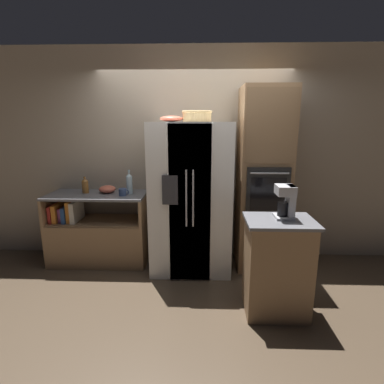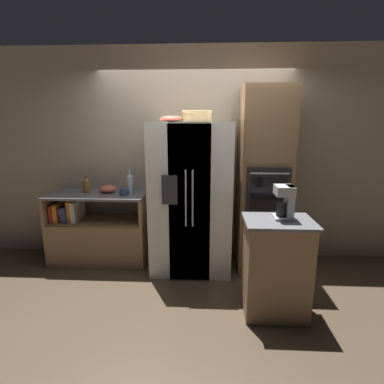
{
  "view_description": "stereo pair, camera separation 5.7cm",
  "coord_description": "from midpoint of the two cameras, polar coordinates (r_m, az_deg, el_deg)",
  "views": [
    {
      "loc": [
        0.11,
        -3.59,
        1.85
      ],
      "look_at": [
        -0.01,
        -0.05,
        1.02
      ],
      "focal_mm": 28.0,
      "sensor_mm": 36.0,
      "label": 1
    },
    {
      "loc": [
        0.17,
        -3.59,
        1.85
      ],
      "look_at": [
        -0.01,
        -0.05,
        1.02
      ],
      "focal_mm": 28.0,
      "sensor_mm": 36.0,
      "label": 2
    }
  ],
  "objects": [
    {
      "name": "wicker_basket",
      "position": [
        3.63,
        1.45,
        14.31
      ],
      "size": [
        0.36,
        0.36,
        0.13
      ],
      "color": "tan",
      "rests_on": "refrigerator"
    },
    {
      "name": "bottle_short",
      "position": [
        3.96,
        -11.34,
        1.65
      ],
      "size": [
        0.08,
        0.08,
        0.32
      ],
      "color": "silver",
      "rests_on": "counter_left"
    },
    {
      "name": "counter_left",
      "position": [
        4.27,
        -16.9,
        -7.94
      ],
      "size": [
        1.27,
        0.58,
        0.94
      ],
      "color": "#93704C",
      "rests_on": "ground_plane"
    },
    {
      "name": "bottle_tall",
      "position": [
        4.18,
        -19.15,
        1.28
      ],
      "size": [
        0.08,
        0.08,
        0.22
      ],
      "color": "brown",
      "rests_on": "counter_left"
    },
    {
      "name": "ground_plane",
      "position": [
        4.04,
        0.67,
        -14.02
      ],
      "size": [
        20.0,
        20.0,
        0.0
      ],
      "primitive_type": "plane",
      "color": "#4C3D2D"
    },
    {
      "name": "mixing_bowl",
      "position": [
        4.11,
        -15.31,
        0.59
      ],
      "size": [
        0.22,
        0.22,
        0.1
      ],
      "color": "#DB664C",
      "rests_on": "counter_left"
    },
    {
      "name": "wall_oven",
      "position": [
        3.85,
        13.81,
        2.08
      ],
      "size": [
        0.6,
        0.69,
        2.26
      ],
      "color": "#93704C",
      "rests_on": "ground_plane"
    },
    {
      "name": "mug",
      "position": [
        3.9,
        -12.54,
        0.04
      ],
      "size": [
        0.13,
        0.1,
        0.09
      ],
      "color": "#384C7A",
      "rests_on": "counter_left"
    },
    {
      "name": "island_counter",
      "position": [
        3.1,
        16.21,
        -13.56
      ],
      "size": [
        0.64,
        0.49,
        0.96
      ],
      "color": "#93704C",
      "rests_on": "ground_plane"
    },
    {
      "name": "coffee_maker",
      "position": [
        2.93,
        17.95,
        -1.61
      ],
      "size": [
        0.17,
        0.19,
        0.32
      ],
      "color": "#B2B2B7",
      "rests_on": "island_counter"
    },
    {
      "name": "wall_back",
      "position": [
        4.08,
        0.98,
        6.89
      ],
      "size": [
        12.0,
        0.06,
        2.8
      ],
      "color": "tan",
      "rests_on": "ground_plane"
    },
    {
      "name": "refrigerator",
      "position": [
        3.75,
        0.29,
        -1.07
      ],
      "size": [
        0.98,
        0.82,
        1.85
      ],
      "color": "white",
      "rests_on": "ground_plane"
    },
    {
      "name": "fruit_bowl",
      "position": [
        3.63,
        -3.45,
        13.77
      ],
      "size": [
        0.27,
        0.27,
        0.07
      ],
      "color": "#DB664C",
      "rests_on": "refrigerator"
    }
  ]
}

